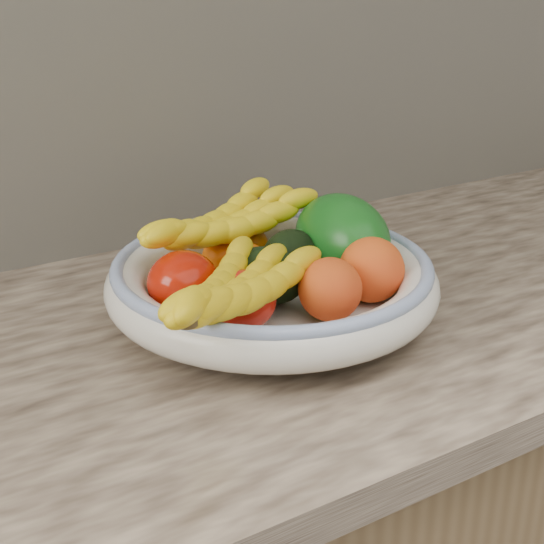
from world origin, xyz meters
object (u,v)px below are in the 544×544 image
Objects in this scene: banana_bunch_front at (234,297)px; green_mango at (342,239)px; fruit_bowl at (272,281)px; banana_bunch_back at (225,230)px.

green_mango is at bearing -10.07° from banana_bunch_front.
fruit_bowl is at bearing 5.40° from banana_bunch_front.
fruit_bowl is 0.12m from green_mango.
banana_bunch_back reaches higher than fruit_bowl.
green_mango reaches higher than banana_bunch_back.
fruit_bowl is 2.51× the size of green_mango.
banana_bunch_front is at bearing -139.25° from fruit_bowl.
fruit_bowl is 0.10m from banana_bunch_back.
green_mango reaches higher than banana_bunch_front.
green_mango is at bearing 8.00° from fruit_bowl.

